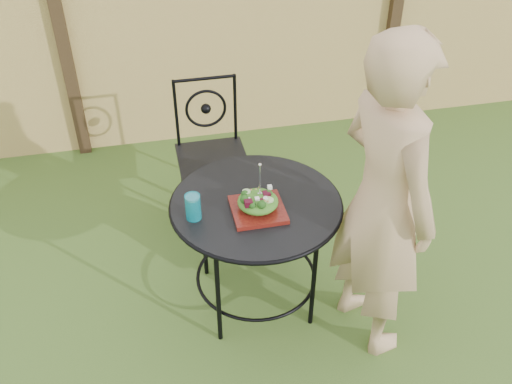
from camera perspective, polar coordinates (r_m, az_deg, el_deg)
ground at (r=3.38m, az=5.54°, el=-12.76°), size 60.00×60.00×0.00m
fence at (r=4.61m, az=-2.00°, el=16.35°), size 8.00×0.12×1.90m
patio_table at (r=3.09m, az=0.00°, el=-3.01°), size 0.92×0.92×0.72m
patio_chair at (r=3.86m, az=-4.53°, el=4.40°), size 0.46×0.46×0.95m
diner at (r=2.81m, az=12.64°, el=-1.06°), size 0.57×0.73×1.76m
salad_plate at (r=2.94m, az=0.19°, el=-1.77°), size 0.27×0.27×0.02m
salad at (r=2.90m, az=0.19°, el=-0.97°), size 0.21×0.21×0.08m
fork at (r=2.83m, az=0.39°, el=1.14°), size 0.01×0.01×0.18m
drinking_glass at (r=2.88m, az=-6.31°, el=-1.49°), size 0.08×0.08×0.14m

